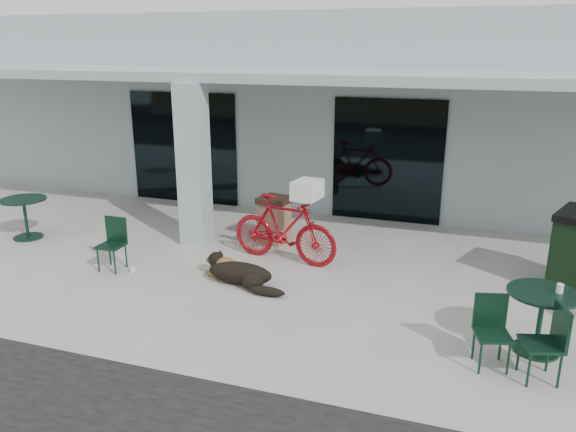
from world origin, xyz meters
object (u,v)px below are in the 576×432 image
(cafe_table_far, at_px, (540,322))
(trash_receptacle, at_px, (274,220))
(bicycle, at_px, (284,229))
(cafe_chair_near, at_px, (111,245))
(cafe_table_near, at_px, (26,218))
(cafe_chair_far_b, at_px, (541,343))
(cafe_chair_far_a, at_px, (493,334))
(dog, at_px, (240,272))

(cafe_table_far, distance_m, trash_receptacle, 5.42)
(bicycle, relative_size, cafe_chair_near, 2.23)
(cafe_table_near, distance_m, cafe_chair_far_b, 9.68)
(cafe_chair_near, xyz_separation_m, cafe_table_far, (6.82, -0.59, -0.04))
(cafe_table_near, bearing_deg, cafe_chair_far_b, -12.79)
(cafe_chair_near, bearing_deg, bicycle, 26.36)
(bicycle, distance_m, cafe_chair_far_b, 4.84)
(cafe_table_near, relative_size, cafe_table_far, 1.00)
(cafe_chair_near, relative_size, cafe_chair_far_a, 1.02)
(cafe_chair_far_b, bearing_deg, dog, -123.20)
(dog, relative_size, trash_receptacle, 1.37)
(cafe_table_near, distance_m, trash_receptacle, 5.06)
(cafe_chair_near, distance_m, cafe_table_far, 6.85)
(cafe_chair_far_b, bearing_deg, cafe_chair_far_a, -115.59)
(trash_receptacle, bearing_deg, cafe_chair_near, -134.41)
(cafe_chair_far_a, bearing_deg, cafe_table_far, 30.63)
(cafe_table_far, height_order, cafe_chair_far_b, cafe_chair_far_b)
(cafe_chair_near, bearing_deg, dog, 3.58)
(cafe_table_far, xyz_separation_m, cafe_chair_far_a, (-0.57, -0.58, 0.03))
(cafe_table_near, distance_m, cafe_chair_near, 2.80)
(cafe_table_near, bearing_deg, cafe_chair_near, -18.25)
(cafe_table_far, relative_size, cafe_chair_far_b, 0.94)
(cafe_table_near, relative_size, cafe_chair_far_a, 0.99)
(cafe_table_near, height_order, cafe_table_far, same)
(cafe_chair_far_b, relative_size, trash_receptacle, 1.01)
(cafe_chair_far_a, distance_m, cafe_chair_far_b, 0.54)
(cafe_chair_far_a, bearing_deg, dog, 146.39)
(cafe_table_near, distance_m, cafe_table_far, 9.60)
(cafe_table_near, relative_size, cafe_chair_near, 0.97)
(cafe_chair_near, height_order, trash_receptacle, trash_receptacle)
(bicycle, bearing_deg, dog, 172.24)
(cafe_chair_far_b, distance_m, trash_receptacle, 5.77)
(dog, distance_m, cafe_chair_near, 2.38)
(dog, bearing_deg, cafe_table_near, -167.98)
(dog, bearing_deg, cafe_chair_far_a, 1.48)
(dog, xyz_separation_m, cafe_table_near, (-5.03, 0.73, 0.20))
(cafe_chair_near, xyz_separation_m, trash_receptacle, (2.20, 2.25, 0.01))
(bicycle, distance_m, cafe_chair_far_a, 4.34)
(bicycle, distance_m, cafe_table_near, 5.40)
(dog, bearing_deg, trash_receptacle, 114.62)
(bicycle, height_order, cafe_table_far, bicycle)
(trash_receptacle, bearing_deg, cafe_table_near, -164.24)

